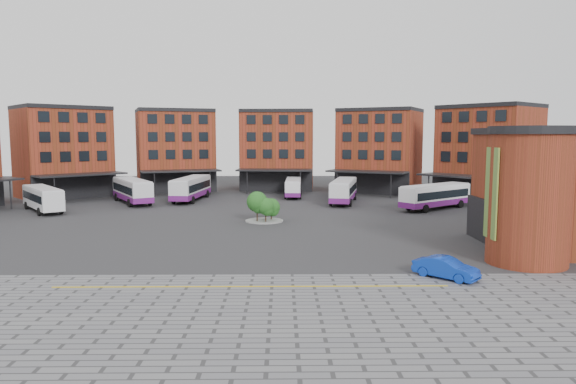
{
  "coord_description": "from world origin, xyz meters",
  "views": [
    {
      "loc": [
        4.07,
        -46.81,
        9.88
      ],
      "look_at": [
        4.69,
        6.69,
        4.0
      ],
      "focal_mm": 32.0,
      "sensor_mm": 36.0,
      "label": 1
    }
  ],
  "objects_px": {
    "tree_island": "(264,206)",
    "bus_f": "(435,196)",
    "bus_d": "(293,187)",
    "bus_e": "(344,190)",
    "bus_a": "(43,197)",
    "blue_car": "(446,268)",
    "bus_b": "(132,190)",
    "bus_c": "(191,188)"
  },
  "relations": [
    {
      "from": "bus_b",
      "to": "blue_car",
      "type": "bearing_deg",
      "value": -80.44
    },
    {
      "from": "bus_a",
      "to": "bus_c",
      "type": "relative_size",
      "value": 0.82
    },
    {
      "from": "bus_a",
      "to": "bus_c",
      "type": "bearing_deg",
      "value": -4.43
    },
    {
      "from": "tree_island",
      "to": "bus_d",
      "type": "distance_m",
      "value": 24.75
    },
    {
      "from": "blue_car",
      "to": "bus_a",
      "type": "bearing_deg",
      "value": 96.21
    },
    {
      "from": "bus_d",
      "to": "bus_e",
      "type": "height_order",
      "value": "bus_e"
    },
    {
      "from": "bus_b",
      "to": "bus_e",
      "type": "distance_m",
      "value": 31.14
    },
    {
      "from": "bus_e",
      "to": "bus_a",
      "type": "bearing_deg",
      "value": -155.53
    },
    {
      "from": "bus_a",
      "to": "bus_e",
      "type": "xyz_separation_m",
      "value": [
        40.43,
        8.23,
        -0.04
      ]
    },
    {
      "from": "tree_island",
      "to": "bus_c",
      "type": "height_order",
      "value": "bus_c"
    },
    {
      "from": "bus_d",
      "to": "bus_f",
      "type": "height_order",
      "value": "bus_f"
    },
    {
      "from": "tree_island",
      "to": "bus_f",
      "type": "relative_size",
      "value": 0.39
    },
    {
      "from": "bus_b",
      "to": "bus_d",
      "type": "relative_size",
      "value": 1.18
    },
    {
      "from": "tree_island",
      "to": "bus_f",
      "type": "height_order",
      "value": "tree_island"
    },
    {
      "from": "bus_a",
      "to": "bus_e",
      "type": "height_order",
      "value": "bus_e"
    },
    {
      "from": "blue_car",
      "to": "bus_c",
      "type": "bearing_deg",
      "value": 73.4
    },
    {
      "from": "bus_b",
      "to": "tree_island",
      "type": "bearing_deg",
      "value": -69.96
    },
    {
      "from": "bus_d",
      "to": "bus_f",
      "type": "relative_size",
      "value": 0.94
    },
    {
      "from": "bus_e",
      "to": "bus_d",
      "type": "bearing_deg",
      "value": 146.13
    },
    {
      "from": "bus_c",
      "to": "bus_f",
      "type": "bearing_deg",
      "value": -9.12
    },
    {
      "from": "bus_e",
      "to": "blue_car",
      "type": "distance_m",
      "value": 40.51
    },
    {
      "from": "bus_f",
      "to": "bus_b",
      "type": "bearing_deg",
      "value": -135.48
    },
    {
      "from": "tree_island",
      "to": "blue_car",
      "type": "xyz_separation_m",
      "value": [
        13.48,
        -23.73,
        -1.06
      ]
    },
    {
      "from": "bus_c",
      "to": "bus_f",
      "type": "distance_m",
      "value": 36.02
    },
    {
      "from": "tree_island",
      "to": "bus_a",
      "type": "distance_m",
      "value": 30.44
    },
    {
      "from": "bus_d",
      "to": "bus_a",
      "type": "bearing_deg",
      "value": -151.73
    },
    {
      "from": "bus_d",
      "to": "bus_f",
      "type": "xyz_separation_m",
      "value": [
        18.88,
        -14.45,
        0.23
      ]
    },
    {
      "from": "bus_f",
      "to": "blue_car",
      "type": "xyz_separation_m",
      "value": [
        -9.33,
        -33.72,
        -1.08
      ]
    },
    {
      "from": "bus_f",
      "to": "blue_car",
      "type": "height_order",
      "value": "bus_f"
    },
    {
      "from": "bus_a",
      "to": "bus_f",
      "type": "relative_size",
      "value": 0.94
    },
    {
      "from": "bus_b",
      "to": "bus_e",
      "type": "height_order",
      "value": "bus_b"
    },
    {
      "from": "bus_e",
      "to": "tree_island",
      "type": "bearing_deg",
      "value": -110.85
    },
    {
      "from": "bus_a",
      "to": "blue_car",
      "type": "height_order",
      "value": "bus_a"
    },
    {
      "from": "bus_d",
      "to": "bus_e",
      "type": "relative_size",
      "value": 0.84
    },
    {
      "from": "bus_b",
      "to": "bus_c",
      "type": "bearing_deg",
      "value": -9.03
    },
    {
      "from": "bus_c",
      "to": "bus_e",
      "type": "relative_size",
      "value": 1.03
    },
    {
      "from": "bus_d",
      "to": "blue_car",
      "type": "xyz_separation_m",
      "value": [
        9.55,
        -48.17,
        -0.84
      ]
    },
    {
      "from": "bus_a",
      "to": "bus_d",
      "type": "height_order",
      "value": "bus_a"
    },
    {
      "from": "tree_island",
      "to": "bus_d",
      "type": "height_order",
      "value": "tree_island"
    },
    {
      "from": "bus_f",
      "to": "bus_c",
      "type": "bearing_deg",
      "value": -142.38
    },
    {
      "from": "bus_c",
      "to": "bus_d",
      "type": "height_order",
      "value": "bus_c"
    },
    {
      "from": "tree_island",
      "to": "bus_e",
      "type": "relative_size",
      "value": 0.35
    }
  ]
}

